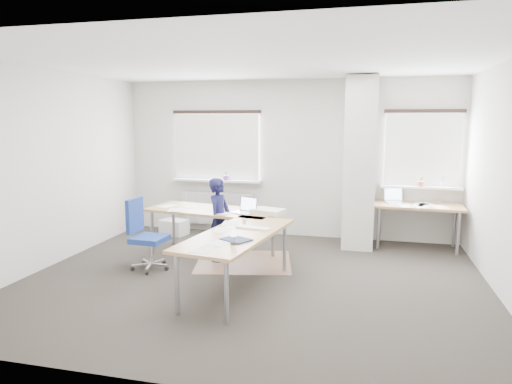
% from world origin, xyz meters
% --- Properties ---
extents(ground, '(6.00, 6.00, 0.00)m').
position_xyz_m(ground, '(0.00, 0.00, 0.00)').
color(ground, '#2A2522').
rests_on(ground, ground).
extents(room_shell, '(6.04, 5.04, 2.82)m').
position_xyz_m(room_shell, '(0.18, 0.45, 1.75)').
color(room_shell, beige).
rests_on(room_shell, ground).
extents(floor_mat, '(1.59, 1.43, 0.01)m').
position_xyz_m(floor_mat, '(-0.32, 0.72, 0.00)').
color(floor_mat, brown).
rests_on(floor_mat, ground).
extents(white_crate, '(0.53, 0.43, 0.28)m').
position_xyz_m(white_crate, '(-2.00, 2.01, 0.14)').
color(white_crate, white).
rests_on(white_crate, ground).
extents(desk_main, '(2.40, 2.95, 0.96)m').
position_xyz_m(desk_main, '(-0.44, 0.28, 0.69)').
color(desk_main, '#9D7A43').
rests_on(desk_main, ground).
extents(desk_side, '(1.44, 0.78, 1.22)m').
position_xyz_m(desk_side, '(2.25, 2.16, 0.69)').
color(desk_side, '#9D7A43').
rests_on(desk_side, ground).
extents(task_chair, '(0.55, 0.54, 1.01)m').
position_xyz_m(task_chair, '(-1.55, 0.09, 0.28)').
color(task_chair, navy).
rests_on(task_chair, ground).
extents(person, '(0.37, 0.50, 1.25)m').
position_xyz_m(person, '(-0.70, 0.74, 0.62)').
color(person, black).
rests_on(person, ground).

